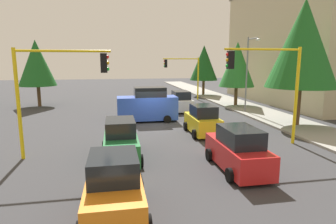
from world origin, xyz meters
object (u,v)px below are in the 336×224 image
(street_lamp_curbside, at_px, (249,67))
(tree_roadside_mid, at_px, (237,65))
(traffic_signal_far_left, at_px, (184,70))
(tree_opposite_side, at_px, (36,63))
(car_orange, at_px, (114,189))
(car_red, at_px, (238,150))
(car_yellow, at_px, (203,121))
(tree_roadside_far, at_px, (204,63))
(tree_roadside_near, at_px, (303,44))
(car_white, at_px, (181,102))
(delivery_van_blue, at_px, (148,106))
(traffic_signal_near_left, at_px, (269,77))
(car_green, at_px, (121,141))
(traffic_signal_near_right, at_px, (57,81))

(street_lamp_curbside, bearing_deg, tree_roadside_mid, 169.67)
(traffic_signal_far_left, xyz_separation_m, tree_opposite_side, (2.00, -16.63, 0.88))
(tree_roadside_mid, bearing_deg, car_orange, -32.55)
(car_red, bearing_deg, car_yellow, 176.60)
(street_lamp_curbside, xyz_separation_m, car_orange, (15.94, -12.17, -3.45))
(street_lamp_curbside, distance_m, tree_roadside_far, 14.39)
(tree_roadside_near, height_order, tree_roadside_far, tree_roadside_near)
(traffic_signal_far_left, xyz_separation_m, car_white, (7.67, -2.16, -2.86))
(delivery_van_blue, bearing_deg, traffic_signal_far_left, 153.72)
(delivery_van_blue, distance_m, car_white, 5.75)
(tree_roadside_far, bearing_deg, traffic_signal_far_left, -44.02)
(delivery_van_blue, distance_m, car_orange, 14.58)
(traffic_signal_far_left, height_order, car_white, traffic_signal_far_left)
(traffic_signal_near_left, bearing_deg, tree_roadside_mid, 162.89)
(car_green, bearing_deg, car_orange, -3.43)
(traffic_signal_near_left, relative_size, car_yellow, 1.52)
(tree_roadside_mid, bearing_deg, street_lamp_curbside, -10.33)
(traffic_signal_near_right, bearing_deg, tree_roadside_near, 103.90)
(car_red, bearing_deg, delivery_van_blue, -166.34)
(tree_opposite_side, xyz_separation_m, car_yellow, (14.88, 13.85, -3.74))
(tree_opposite_side, xyz_separation_m, car_green, (18.89, 8.35, -3.74))
(tree_opposite_side, bearing_deg, traffic_signal_near_left, 42.84)
(car_red, relative_size, car_yellow, 1.14)
(street_lamp_curbside, distance_m, tree_opposite_side, 21.87)
(tree_roadside_far, xyz_separation_m, car_green, (24.89, -12.15, -3.71))
(car_red, bearing_deg, traffic_signal_near_left, 136.05)
(traffic_signal_far_left, distance_m, street_lamp_curbside, 11.00)
(traffic_signal_near_right, height_order, car_yellow, traffic_signal_near_right)
(tree_opposite_side, bearing_deg, delivery_van_blue, 46.96)
(car_green, relative_size, car_orange, 1.12)
(car_green, bearing_deg, car_yellow, 126.12)
(car_green, bearing_deg, street_lamp_curbside, 131.54)
(tree_roadside_mid, bearing_deg, car_yellow, -33.32)
(traffic_signal_near_left, bearing_deg, car_orange, -53.87)
(car_red, bearing_deg, car_white, 176.33)
(tree_roadside_near, height_order, car_white, tree_roadside_near)
(traffic_signal_near_right, height_order, car_green, traffic_signal_near_right)
(car_white, bearing_deg, tree_roadside_near, 40.17)
(car_green, xyz_separation_m, car_orange, (5.44, -0.33, -0.00))
(tree_roadside_far, bearing_deg, car_white, -27.31)
(tree_roadside_mid, relative_size, car_red, 1.63)
(traffic_signal_near_right, relative_size, car_white, 1.32)
(tree_opposite_side, xyz_separation_m, tree_roadside_far, (-6.00, 20.50, -0.03))
(car_orange, height_order, car_red, same)
(tree_opposite_side, bearing_deg, car_white, 68.59)
(traffic_signal_near_left, xyz_separation_m, delivery_van_blue, (-8.00, -5.98, -2.70))
(car_green, xyz_separation_m, car_white, (-13.22, 6.12, 0.00))
(car_yellow, bearing_deg, traffic_signal_near_left, 42.26)
(tree_opposite_side, relative_size, car_white, 1.71)
(traffic_signal_near_left, height_order, street_lamp_curbside, street_lamp_curbside)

